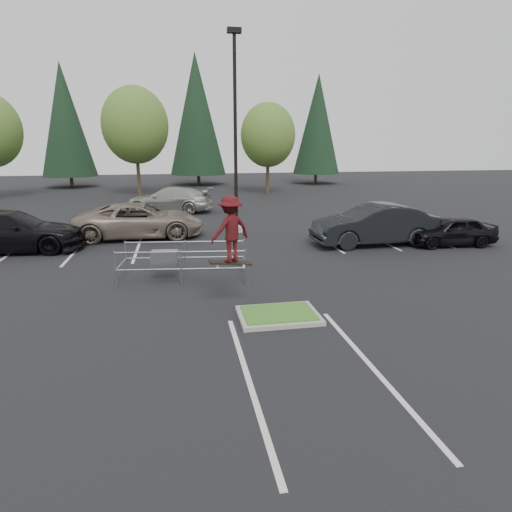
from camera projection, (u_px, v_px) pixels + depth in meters
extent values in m
plane|color=black|center=(279.00, 318.00, 11.82)|extent=(120.00, 120.00, 0.00)
cube|color=gray|center=(279.00, 315.00, 11.81)|extent=(2.20, 1.60, 0.12)
cube|color=#396720|center=(279.00, 313.00, 11.79)|extent=(1.95, 1.35, 0.05)
cube|color=silver|center=(138.00, 249.00, 19.59)|extent=(0.12, 5.20, 0.01)
cube|color=silver|center=(75.00, 251.00, 19.12)|extent=(0.12, 5.20, 0.01)
cube|color=silver|center=(10.00, 254.00, 18.64)|extent=(0.12, 5.20, 0.01)
cube|color=silver|center=(325.00, 241.00, 21.17)|extent=(0.12, 5.20, 0.01)
cube|color=silver|center=(376.00, 239.00, 21.65)|extent=(0.12, 5.20, 0.01)
cube|color=silver|center=(424.00, 237.00, 22.12)|extent=(0.12, 5.20, 0.01)
cube|color=silver|center=(248.00, 379.00, 8.73)|extent=(0.12, 6.00, 0.01)
cube|color=silver|center=(372.00, 367.00, 9.21)|extent=(0.12, 6.00, 0.01)
cube|color=gray|center=(236.00, 229.00, 23.29)|extent=(0.60, 0.60, 0.30)
cylinder|color=black|center=(235.00, 137.00, 22.05)|extent=(0.18, 0.18, 10.00)
cube|color=black|center=(234.00, 30.00, 20.78)|extent=(0.70, 0.35, 0.25)
cylinder|color=#38281C|center=(139.00, 176.00, 39.33)|extent=(0.32, 0.32, 3.50)
ellipsoid|color=#426926|center=(135.00, 125.00, 38.18)|extent=(5.89, 5.89, 6.77)
sphere|color=#426926|center=(142.00, 134.00, 38.19)|extent=(3.68, 3.68, 3.68)
sphere|color=#426926|center=(130.00, 132.00, 38.62)|extent=(4.05, 4.05, 4.05)
cylinder|color=#38281C|center=(268.00, 178.00, 40.83)|extent=(0.32, 0.32, 3.04)
ellipsoid|color=#426926|center=(268.00, 135.00, 39.84)|extent=(5.12, 5.12, 5.89)
sphere|color=#426926|center=(275.00, 142.00, 39.82)|extent=(3.20, 3.20, 3.20)
sphere|color=#426926|center=(262.00, 140.00, 40.25)|extent=(3.52, 3.52, 3.52)
cylinder|color=#38281C|center=(72.00, 182.00, 47.25)|extent=(0.36, 0.36, 1.20)
cone|color=black|center=(65.00, 120.00, 45.60)|extent=(5.72, 5.72, 11.80)
cylinder|color=#38281C|center=(199.00, 179.00, 50.19)|extent=(0.36, 0.36, 1.20)
cone|color=black|center=(197.00, 115.00, 48.34)|extent=(6.38, 6.38, 13.30)
cylinder|color=#38281C|center=(316.00, 178.00, 51.70)|extent=(0.36, 0.36, 1.20)
cone|color=black|center=(317.00, 124.00, 50.11)|extent=(5.50, 5.50, 11.30)
cylinder|color=gray|center=(116.00, 269.00, 14.17)|extent=(0.06, 0.06, 1.24)
cylinder|color=gray|center=(126.00, 258.00, 15.63)|extent=(0.06, 0.06, 1.24)
cylinder|color=gray|center=(181.00, 268.00, 14.30)|extent=(0.06, 0.06, 1.24)
cylinder|color=gray|center=(185.00, 257.00, 15.76)|extent=(0.06, 0.06, 1.24)
cylinder|color=gray|center=(245.00, 267.00, 14.43)|extent=(0.06, 0.06, 1.24)
cylinder|color=gray|center=(244.00, 256.00, 15.89)|extent=(0.06, 0.06, 1.24)
cylinder|color=gray|center=(181.00, 269.00, 14.31)|extent=(4.28, 0.57, 0.05)
cylinder|color=gray|center=(180.00, 252.00, 14.16)|extent=(4.28, 0.57, 0.05)
cylinder|color=gray|center=(185.00, 258.00, 15.77)|extent=(4.28, 0.57, 0.05)
cylinder|color=gray|center=(185.00, 242.00, 15.61)|extent=(4.28, 0.57, 0.05)
cube|color=gray|center=(165.00, 258.00, 14.95)|extent=(0.98, 0.67, 0.52)
cube|color=black|center=(230.00, 263.00, 12.22)|extent=(1.25, 0.46, 0.19)
cylinder|color=beige|center=(218.00, 267.00, 12.05)|extent=(0.07, 0.04, 0.07)
cylinder|color=beige|center=(217.00, 265.00, 12.29)|extent=(0.07, 0.04, 0.07)
cylinder|color=beige|center=(244.00, 266.00, 12.18)|extent=(0.07, 0.04, 0.07)
cylinder|color=beige|center=(243.00, 263.00, 12.42)|extent=(0.07, 0.04, 0.07)
imported|color=maroon|center=(230.00, 229.00, 11.97)|extent=(1.39, 1.17, 1.87)
imported|color=#7A6A5D|center=(140.00, 220.00, 21.75)|extent=(6.32, 2.92, 1.76)
imported|color=black|center=(9.00, 231.00, 18.89)|extent=(6.37, 2.77, 1.82)
imported|color=black|center=(374.00, 225.00, 20.17)|extent=(5.86, 2.12, 1.92)
imported|color=black|center=(451.00, 231.00, 20.06)|extent=(4.18, 1.88, 1.39)
imported|color=#A0A19B|center=(171.00, 200.00, 29.91)|extent=(6.44, 4.04, 1.74)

